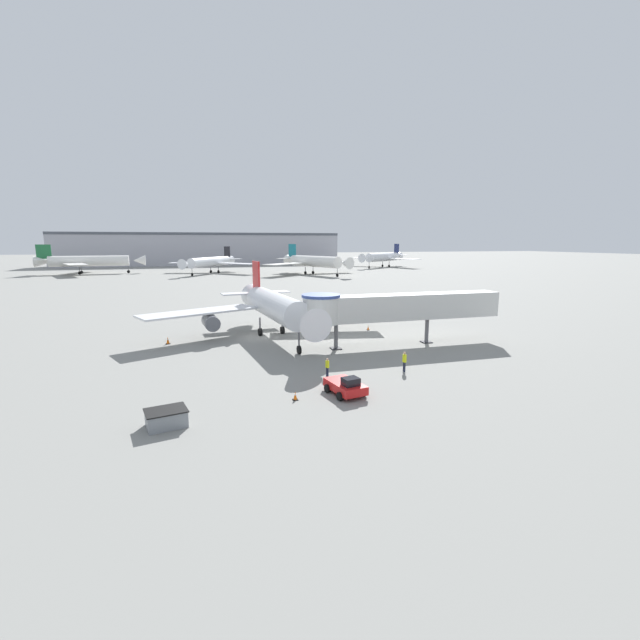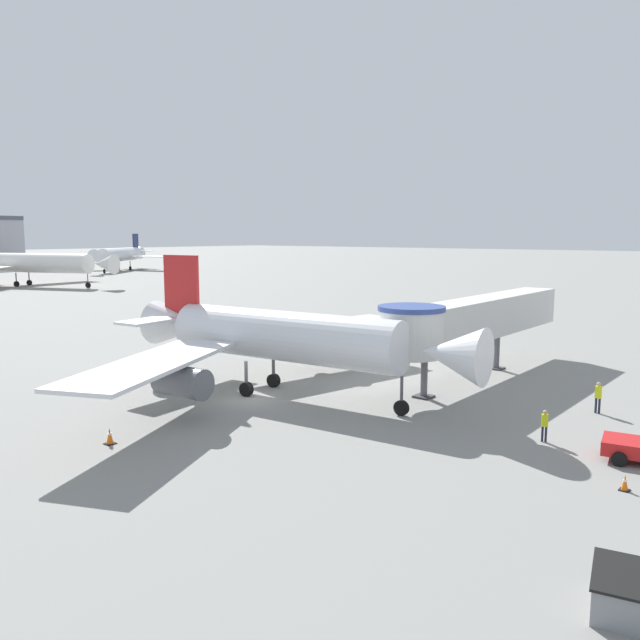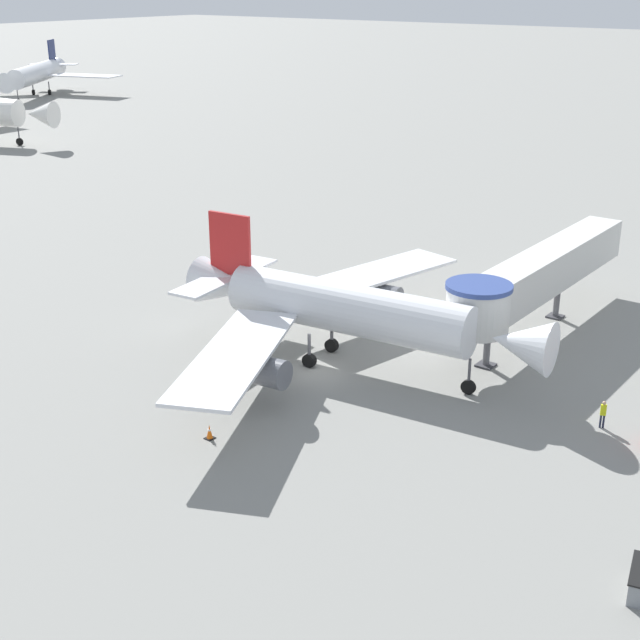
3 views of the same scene
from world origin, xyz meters
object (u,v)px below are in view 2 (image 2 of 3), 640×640
Objects in this scene: service_container_gray at (629,593)px; traffic_cone_apron_front at (625,483)px; ground_crew_wing_walker at (545,424)px; main_airplane at (276,337)px; jet_bridge at (471,320)px; background_jet_teal_tail at (31,263)px; traffic_cone_port_wing at (110,436)px; background_jet_navy_tail at (121,254)px; traffic_cone_starboard_wing at (378,359)px; ground_crew_marshaller at (598,395)px.

service_container_gray is 4.32× the size of traffic_cone_apron_front.
ground_crew_wing_walker is at bearing 28.13° from service_container_gray.
main_airplane is 17.12m from ground_crew_wing_walker.
service_container_gray is (-11.19, -23.62, -3.21)m from main_airplane.
jet_bridge is 0.64× the size of background_jet_teal_tail.
main_airplane is 14.11m from jet_bridge.
traffic_cone_port_wing is at bearing 17.35° from ground_crew_wing_walker.
background_jet_navy_tail reaches higher than service_container_gray.
traffic_cone_apron_front is at bearing -62.64° from background_jet_navy_tail.
background_jet_navy_tail is at bearing 60.95° from service_container_gray.
background_jet_navy_tail is (61.53, 129.43, 4.32)m from traffic_cone_starboard_wing.
ground_crew_marshaller reaches higher than traffic_cone_starboard_wing.
background_jet_navy_tail is (65.58, 147.44, 3.56)m from ground_crew_marshaller.
traffic_cone_port_wing is at bearing -178.10° from traffic_cone_starboard_wing.
main_airplane is 149.67m from background_jet_navy_tail.
jet_bridge is 14.20× the size of ground_crew_wing_walker.
ground_crew_marshaller reaches higher than ground_crew_wing_walker.
traffic_cone_port_wing is 27.07m from ground_crew_marshaller.
background_jet_navy_tail reaches higher than ground_crew_marshaller.
background_jet_teal_tail is at bearing -37.43° from ground_crew_wing_walker.
jet_bridge is 35.88× the size of traffic_cone_starboard_wing.
traffic_cone_port_wing is (-24.95, -0.83, 0.09)m from traffic_cone_starboard_wing.
main_airplane is 1.35× the size of jet_bridge.
ground_crew_marshaller is 161.41m from background_jet_navy_tail.
main_airplane is at bearing -130.16° from background_jet_teal_tail.
background_jet_teal_tail is at bearing -17.47° from ground_crew_marshaller.
traffic_cone_port_wing is 0.45× the size of ground_crew_marshaller.
main_airplane is 19.61m from ground_crew_marshaller.
background_jet_teal_tail is at bearing 78.85° from traffic_cone_starboard_wing.
traffic_cone_port_wing is (-24.03, 7.62, -3.94)m from jet_bridge.
traffic_cone_apron_front is 0.40× the size of ground_crew_wing_walker.
traffic_cone_port_wing reaches higher than traffic_cone_apron_front.
ground_crew_wing_walker is at bearing -90.96° from main_airplane.
jet_bridge reaches higher than traffic_cone_starboard_wing.
service_container_gray is 4.41× the size of traffic_cone_starboard_wing.
background_jet_teal_tail is at bearing 70.41° from service_container_gray.
ground_crew_wing_walker is (12.74, 6.81, 0.39)m from service_container_gray.
background_jet_navy_tail is at bearing 66.05° from jet_bridge.
jet_bridge reaches higher than ground_crew_wing_walker.
ground_crew_marshaller is at bearing -39.44° from traffic_cone_port_wing.
traffic_cone_starboard_wing is 26.66m from traffic_cone_apron_front.
background_jet_teal_tail is 54.48m from background_jet_navy_tail.
ground_crew_marshaller is (8.57, -17.43, -2.70)m from main_airplane.
background_jet_teal_tail reaches higher than traffic_cone_apron_front.
jet_bridge is at bearing -71.22° from ground_crew_wing_walker.
service_container_gray is 0.09× the size of background_jet_navy_tail.
main_airplane is at bearing -17.34° from ground_crew_wing_walker.
traffic_cone_apron_front is (8.82, 2.15, -0.24)m from service_container_gray.
traffic_cone_starboard_wing is 0.35× the size of ground_crew_marshaller.
ground_crew_wing_walker reaches higher than traffic_cone_apron_front.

